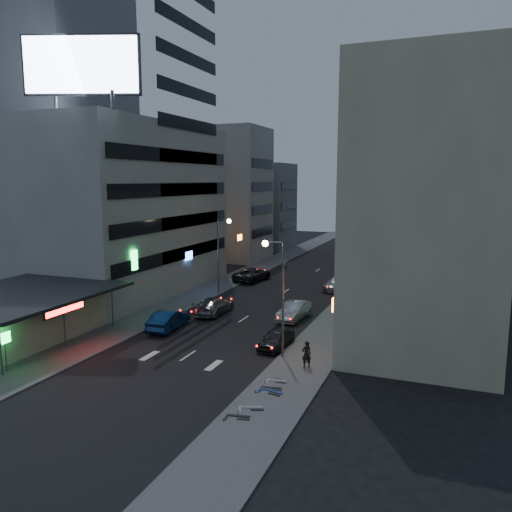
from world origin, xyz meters
The scene contains 29 objects.
ground centered at (0.00, 0.00, 0.00)m, with size 180.00×180.00×0.00m, color black.
sidewalk_left centered at (-8.00, 30.00, 0.06)m, with size 4.00×120.00×0.12m, color #4C4C4F.
sidewalk_right centered at (8.00, 30.00, 0.06)m, with size 4.00×120.00×0.12m, color #4C4C4F.
food_court centered at (-13.90, 2.00, 1.98)m, with size 11.00×13.00×3.88m.
white_building centered at (-17.00, 20.00, 9.00)m, with size 14.00×24.00×18.00m, color #A9AAA5.
grey_tower centered at (-26.00, 23.00, 17.00)m, with size 10.00×14.00×34.00m, color slate.
shophouse_near centered at (15.00, 10.50, 10.00)m, with size 10.00×11.00×20.00m, color beige.
shophouse_mid centered at (15.50, 22.00, 8.00)m, with size 11.00×12.00×16.00m, color gray.
shophouse_far centered at (15.00, 35.00, 11.00)m, with size 10.00×14.00×22.00m, color beige.
far_left_a centered at (-15.50, 45.00, 10.00)m, with size 11.00×10.00×20.00m, color #A9AAA5.
far_left_b centered at (-16.00, 58.00, 7.50)m, with size 12.00×10.00×15.00m, color slate.
far_right_a centered at (15.50, 50.00, 9.00)m, with size 11.00×12.00×18.00m, color gray.
far_right_b centered at (16.00, 64.00, 12.00)m, with size 12.00×12.00×24.00m, color beige.
billboard centered at (-12.99, 9.97, 21.66)m, with size 9.52×3.75×6.20m.
street_lamp_right_near centered at (5.90, 6.00, 5.36)m, with size 1.60×0.44×8.02m.
street_lamp_left centered at (-5.90, 22.00, 5.36)m, with size 1.60×0.44×8.02m.
street_lamp_right_far centered at (5.90, 40.00, 5.36)m, with size 1.60×0.44×8.02m.
parked_car_right_near centered at (5.18, 7.89, 0.72)m, with size 1.69×4.20×1.43m, color black.
parked_car_right_mid centered at (4.19, 15.47, 0.79)m, with size 1.68×4.82×1.59m, color #AAAEB3.
parked_car_left centered at (-5.60, 29.98, 0.82)m, with size 2.73×5.93×1.65m, color #2B2B31.
parked_car_right_far centered at (5.17, 28.71, 0.73)m, with size 2.05×5.04×1.46m, color #919298.
road_car_blue centered at (-4.54, 8.94, 0.81)m, with size 1.71×4.92×1.62m, color navy.
road_car_silver centered at (-3.24, 14.63, 0.77)m, with size 2.15×5.28×1.53m, color gray.
person centered at (8.39, 4.63, 1.01)m, with size 0.65×0.42×1.77m, color black.
scooter_black_a centered at (7.59, -2.98, 0.70)m, with size 1.90×0.63×1.16m, color black, non-canonical shape.
scooter_silver_a centered at (7.80, -1.70, 0.72)m, with size 1.98×0.66×1.21m, color #A7A9AF, non-canonical shape.
scooter_blue centered at (8.27, 0.29, 0.75)m, with size 2.06×0.69×1.26m, color navy, non-canonical shape.
scooter_black_b centered at (7.97, 1.00, 0.69)m, with size 1.87×0.62×1.14m, color black, non-canonical shape.
scooter_silver_b centered at (7.90, 2.07, 0.66)m, with size 1.78×0.59×1.09m, color #BBBCC4, non-canonical shape.
Camera 1 is at (16.68, -25.35, 12.17)m, focal length 35.00 mm.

